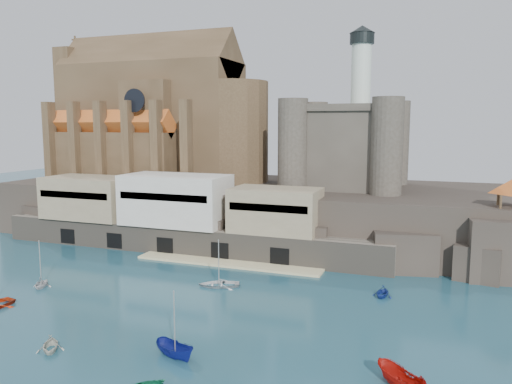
{
  "coord_description": "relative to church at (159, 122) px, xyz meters",
  "views": [
    {
      "loc": [
        32.17,
        -51.14,
        21.62
      ],
      "look_at": [
        1.54,
        32.0,
        9.51
      ],
      "focal_mm": 35.0,
      "sensor_mm": 36.0,
      "label": 1
    }
  ],
  "objects": [
    {
      "name": "promontory",
      "position": [
        23.94,
        -2.48,
        -17.2
      ],
      "size": [
        100.0,
        36.0,
        10.0
      ],
      "color": "black",
      "rests_on": "ground"
    },
    {
      "name": "boat_6",
      "position": [
        29.25,
        -33.99,
        -22.13
      ],
      "size": [
        2.58,
        4.08,
        5.53
      ],
      "primitive_type": "imported",
      "rotation": [
        0.0,
        0.0,
        5.11
      ],
      "color": "white",
      "rests_on": "ground"
    },
    {
      "name": "castle_keep",
      "position": [
        40.21,
        -0.78,
        -3.81
      ],
      "size": [
        21.2,
        21.2,
        29.3
      ],
      "color": "#413B33",
      "rests_on": "promontory"
    },
    {
      "name": "boat_2",
      "position": [
        33.93,
        -54.18,
        -22.13
      ],
      "size": [
        2.34,
        2.31,
        4.75
      ],
      "primitive_type": "imported",
      "rotation": [
        0.0,
        0.0,
        1.22
      ],
      "color": "navy",
      "rests_on": "ground"
    },
    {
      "name": "boat_4",
      "position": [
        7.21,
        -42.65,
        -22.13
      ],
      "size": [
        3.27,
        2.56,
        3.32
      ],
      "primitive_type": "imported",
      "rotation": [
        0.0,
        0.0,
        3.46
      ],
      "color": "silver",
      "rests_on": "ground"
    },
    {
      "name": "boat_7",
      "position": [
        50.35,
        -30.56,
        -22.13
      ],
      "size": [
        3.13,
        2.19,
        3.36
      ],
      "primitive_type": "imported",
      "rotation": [
        0.0,
        0.0,
        6.13
      ],
      "color": "navy",
      "rests_on": "ground"
    },
    {
      "name": "quay",
      "position": [
        13.94,
        -18.78,
        -16.06
      ],
      "size": [
        70.0,
        12.0,
        13.05
      ],
      "color": "#6D6457",
      "rests_on": "ground"
    },
    {
      "name": "ground",
      "position": [
        24.13,
        -41.85,
        -22.13
      ],
      "size": [
        300.0,
        300.0,
        0.0
      ],
      "primitive_type": "plane",
      "color": "#194353",
      "rests_on": "ground"
    },
    {
      "name": "church",
      "position": [
        0.0,
        0.0,
        0.0
      ],
      "size": [
        47.0,
        25.93,
        30.51
      ],
      "color": "#493622",
      "rests_on": "promontory"
    },
    {
      "name": "rock_outcrop",
      "position": [
        66.13,
        -16.01,
        -18.11
      ],
      "size": [
        14.5,
        10.5,
        8.7
      ],
      "color": "black",
      "rests_on": "ground"
    },
    {
      "name": "boat_1",
      "position": [
        22.02,
        -57.18,
        -22.13
      ],
      "size": [
        3.51,
        3.27,
        3.49
      ],
      "primitive_type": "imported",
      "rotation": [
        0.0,
        0.0,
        0.64
      ],
      "color": "beige",
      "rests_on": "ground"
    }
  ]
}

